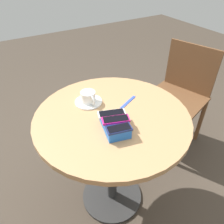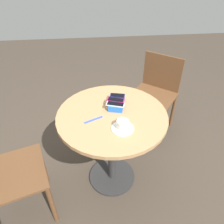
# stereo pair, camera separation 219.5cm
# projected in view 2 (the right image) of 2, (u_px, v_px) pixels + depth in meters

# --- Properties ---
(ground_plane) EXTENTS (8.00, 8.00, 0.00)m
(ground_plane) POSITION_uv_depth(u_px,v_px,m) (112.00, 176.00, 2.13)
(ground_plane) COLOR #42382D
(round_table) EXTENTS (0.85, 0.85, 0.78)m
(round_table) POSITION_uv_depth(u_px,v_px,m) (112.00, 130.00, 1.75)
(round_table) COLOR #2D2D2D
(round_table) RESTS_ON ground_plane
(phone_box) EXTENTS (0.20, 0.15, 0.05)m
(phone_box) POSITION_uv_depth(u_px,v_px,m) (116.00, 103.00, 1.72)
(phone_box) COLOR blue
(phone_box) RESTS_ON round_table
(phone_navy) EXTENTS (0.08, 0.13, 0.01)m
(phone_navy) POSITION_uv_depth(u_px,v_px,m) (117.00, 96.00, 1.76)
(phone_navy) COLOR navy
(phone_navy) RESTS_ON phone_box
(phone_magenta) EXTENTS (0.10, 0.15, 0.01)m
(phone_magenta) POSITION_uv_depth(u_px,v_px,m) (116.00, 100.00, 1.70)
(phone_magenta) COLOR #D11975
(phone_magenta) RESTS_ON phone_box
(phone_white) EXTENTS (0.10, 0.15, 0.01)m
(phone_white) POSITION_uv_depth(u_px,v_px,m) (115.00, 104.00, 1.66)
(phone_white) COLOR silver
(phone_white) RESTS_ON phone_box
(saucer) EXTENTS (0.16, 0.16, 0.01)m
(saucer) POSITION_uv_depth(u_px,v_px,m) (123.00, 128.00, 1.52)
(saucer) COLOR white
(saucer) RESTS_ON round_table
(coffee_cup) EXTENTS (0.12, 0.09, 0.06)m
(coffee_cup) POSITION_uv_depth(u_px,v_px,m) (123.00, 124.00, 1.50)
(coffee_cup) COLOR white
(coffee_cup) RESTS_ON saucer
(lanyard_strap) EXTENTS (0.08, 0.14, 0.00)m
(lanyard_strap) POSITION_uv_depth(u_px,v_px,m) (93.00, 120.00, 1.60)
(lanyard_strap) COLOR blue
(lanyard_strap) RESTS_ON round_table
(chair_near_window) EXTENTS (0.64, 0.64, 0.87)m
(chair_near_window) POSITION_uv_depth(u_px,v_px,m) (155.00, 93.00, 2.44)
(chair_near_window) COLOR brown
(chair_near_window) RESTS_ON ground_plane
(chair_far_side) EXTENTS (0.57, 0.57, 0.89)m
(chair_far_side) POSITION_uv_depth(u_px,v_px,m) (2.00, 176.00, 1.56)
(chair_far_side) COLOR brown
(chair_far_side) RESTS_ON ground_plane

